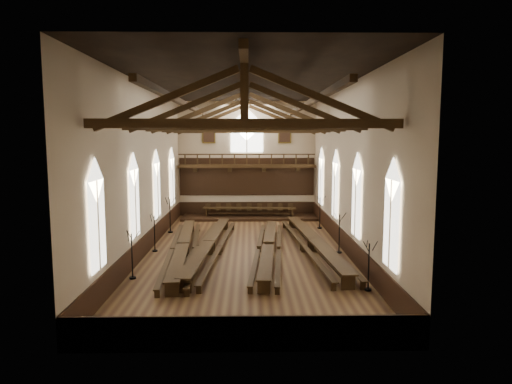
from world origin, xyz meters
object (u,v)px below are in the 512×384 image
at_px(candelabrum_right_far, 320,219).
at_px(high_table, 249,209).
at_px(refectory_row_a, 183,246).
at_px(candelabrum_left_near, 132,264).
at_px(candelabrum_right_mid, 339,241).
at_px(candelabrum_left_mid, 155,240).
at_px(dais, 249,217).
at_px(refectory_row_b, 209,244).
at_px(refectory_row_c, 269,246).
at_px(refectory_row_d, 313,241).
at_px(candelabrum_left_far, 170,222).
at_px(candelabrum_right_near, 368,275).

bearing_deg(candelabrum_right_far, high_table, 140.49).
bearing_deg(refectory_row_a, candelabrum_left_near, -113.06).
bearing_deg(candelabrum_right_mid, refectory_row_a, -177.03).
distance_m(candelabrum_left_near, candelabrum_left_mid, 5.36).
height_order(high_table, candelabrum_left_near, candelabrum_left_near).
xyz_separation_m(refectory_row_a, dais, (3.93, 12.32, -0.46)).
bearing_deg(refectory_row_b, high_table, 78.42).
height_order(refectory_row_a, candelabrum_left_mid, candelabrum_left_mid).
distance_m(high_table, candelabrum_left_near, 17.60).
distance_m(refectory_row_c, refectory_row_d, 2.88).
distance_m(candelabrum_left_mid, candelabrum_right_mid, 11.11).
height_order(candelabrum_left_far, candelabrum_right_mid, candelabrum_left_far).
distance_m(refectory_row_b, candelabrum_right_near, 10.28).
height_order(refectory_row_d, candelabrum_left_near, candelabrum_left_near).
xyz_separation_m(candelabrum_left_near, candelabrum_right_near, (11.10, -1.89, -0.03)).
xyz_separation_m(candelabrum_right_near, candelabrum_right_mid, (0.00, 6.69, 0.05)).
distance_m(dais, candelabrum_left_far, 8.19).
height_order(refectory_row_a, candelabrum_right_far, candelabrum_right_far).
xyz_separation_m(candelabrum_right_near, candelabrum_right_far, (0.00, 14.12, 0.06)).
relative_size(candelabrum_left_mid, candelabrum_left_far, 0.89).
height_order(high_table, candelabrum_right_far, candelabrum_right_far).
relative_size(refectory_row_a, candelabrum_right_mid, 5.98).
distance_m(candelabrum_right_mid, candelabrum_right_far, 7.43).
bearing_deg(refectory_row_a, candelabrum_right_mid, 2.97).
relative_size(dais, candelabrum_right_mid, 4.64).
distance_m(refectory_row_a, refectory_row_c, 5.05).
height_order(refectory_row_b, refectory_row_c, refectory_row_b).
bearing_deg(candelabrum_left_far, refectory_row_c, -42.98).
relative_size(refectory_row_b, high_table, 1.87).
distance_m(refectory_row_d, candelabrum_right_mid, 1.57).
relative_size(refectory_row_c, refectory_row_d, 0.94).
relative_size(refectory_row_a, candelabrum_left_mid, 6.34).
xyz_separation_m(refectory_row_c, candelabrum_right_near, (4.21, -6.33, 0.17)).
distance_m(dais, candelabrum_left_mid, 12.67).
bearing_deg(refectory_row_a, high_table, 72.31).
relative_size(high_table, candelabrum_right_near, 3.46).
xyz_separation_m(refectory_row_b, refectory_row_c, (3.53, -0.43, -0.05)).
xyz_separation_m(refectory_row_c, dais, (-1.13, 12.19, -0.43)).
relative_size(high_table, candelabrum_left_mid, 3.43).
bearing_deg(candelabrum_right_far, refectory_row_c, -118.39).
bearing_deg(high_table, refectory_row_d, -71.15).
bearing_deg(candelabrum_right_mid, candelabrum_left_far, 151.37).
relative_size(dais, candelabrum_left_mid, 4.92).
bearing_deg(candelabrum_right_mid, high_table, 114.28).
relative_size(dais, candelabrum_left_far, 4.36).
bearing_deg(high_table, candelabrum_left_near, -109.11).
distance_m(candelabrum_left_far, candelabrum_right_near, 16.90).
xyz_separation_m(dais, candelabrum_left_mid, (-5.76, -11.27, 0.61)).
bearing_deg(high_table, candelabrum_right_far, -39.51).
bearing_deg(candelabrum_left_near, candelabrum_left_mid, 90.00).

